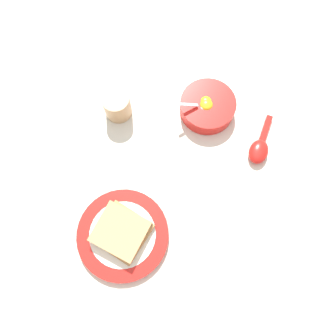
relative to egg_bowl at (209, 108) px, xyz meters
name	(u,v)px	position (x,y,z in m)	size (l,w,h in m)	color
ground_plane	(140,165)	(0.22, 0.00, -0.02)	(3.00, 3.00, 0.00)	silver
egg_bowl	(209,108)	(0.00, 0.00, 0.00)	(0.14, 0.14, 0.07)	red
toast_plate	(123,235)	(0.35, 0.10, -0.01)	(0.20, 0.20, 0.02)	red
toast_sandwich	(121,232)	(0.35, 0.10, 0.01)	(0.13, 0.13, 0.03)	tan
soup_spoon	(260,148)	(-0.02, 0.15, -0.01)	(0.13, 0.09, 0.03)	red
drinking_cup	(117,105)	(0.17, -0.15, 0.01)	(0.07, 0.07, 0.07)	tan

